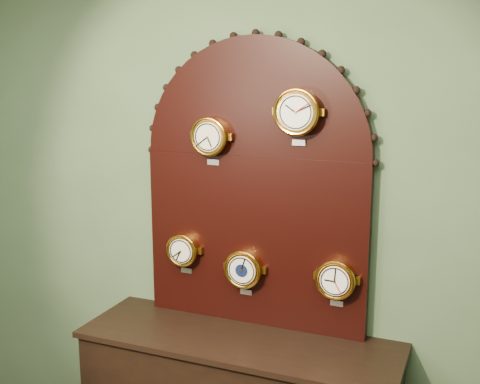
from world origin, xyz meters
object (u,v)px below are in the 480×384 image
at_px(roman_clock, 210,136).
at_px(tide_clock, 336,279).
at_px(barometer, 244,269).
at_px(arabic_clock, 297,112).
at_px(hygrometer, 183,250).
at_px(display_board, 255,176).

relative_size(roman_clock, tide_clock, 1.00).
distance_m(roman_clock, barometer, 0.71).
distance_m(arabic_clock, hygrometer, 0.99).
xyz_separation_m(hygrometer, tide_clock, (0.84, -0.00, -0.05)).
xyz_separation_m(roman_clock, barometer, (0.19, -0.00, -0.68)).
bearing_deg(arabic_clock, roman_clock, 179.91).
height_order(display_board, tide_clock, display_board).
bearing_deg(hygrometer, roman_clock, -0.19).
height_order(arabic_clock, barometer, arabic_clock).
bearing_deg(barometer, arabic_clock, -0.09).
distance_m(roman_clock, hygrometer, 0.64).
bearing_deg(roman_clock, arabic_clock, -0.09).
bearing_deg(display_board, arabic_clock, -15.47).
height_order(display_board, hygrometer, display_board).
bearing_deg(display_board, tide_clock, -8.24).
distance_m(display_board, hygrometer, 0.58).
distance_m(hygrometer, barometer, 0.36).
bearing_deg(barometer, tide_clock, 0.04).
distance_m(barometer, tide_clock, 0.49).
xyz_separation_m(roman_clock, hygrometer, (-0.17, 0.00, -0.62)).
height_order(barometer, tide_clock, tide_clock).
relative_size(barometer, tide_clock, 1.02).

